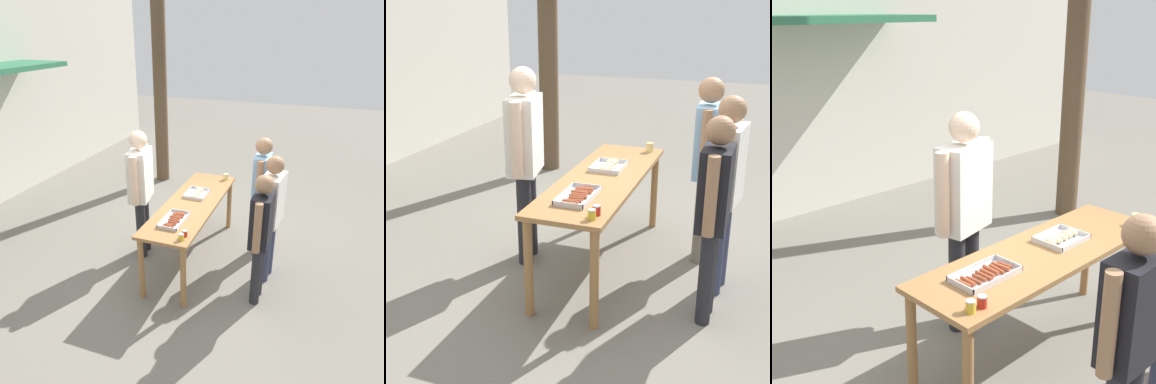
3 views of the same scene
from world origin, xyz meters
TOP-DOWN VIEW (x-y plane):
  - ground_plane at (0.00, 0.00)m, footprint 24.00×24.00m
  - serving_table at (0.00, 0.00)m, footprint 2.15×0.66m
  - food_tray_sausages at (-0.57, 0.02)m, footprint 0.47×0.25m
  - food_tray_buns at (0.26, 0.02)m, footprint 0.37×0.29m
  - condiment_jar_mustard at (-0.94, -0.22)m, footprint 0.06×0.06m
  - condiment_jar_ketchup at (-0.86, -0.23)m, footprint 0.06×0.06m
  - beer_cup at (0.94, -0.21)m, footprint 0.07×0.07m
  - person_server_behind_table at (-0.12, 0.69)m, footprint 0.63×0.33m
  - person_customer_holding_hotdog at (-0.57, -1.02)m, footprint 0.55×0.21m
  - person_customer_with_cup at (0.43, -0.83)m, footprint 0.53×0.22m
  - person_customer_waiting_in_line at (-0.09, -1.06)m, footprint 0.59×0.28m

SIDE VIEW (x-z plane):
  - ground_plane at x=0.00m, z-range 0.00..0.00m
  - serving_table at x=0.00m, z-range 0.31..1.17m
  - food_tray_sausages at x=-0.57m, z-range 0.85..0.89m
  - food_tray_buns at x=0.26m, z-range 0.85..0.91m
  - condiment_jar_mustard at x=-0.94m, z-range 0.85..0.93m
  - condiment_jar_ketchup at x=-0.86m, z-range 0.85..0.93m
  - beer_cup at x=0.94m, z-range 0.86..0.95m
  - person_customer_holding_hotdog at x=-0.57m, z-range 0.16..1.74m
  - person_customer_waiting_in_line at x=-0.09m, z-range 0.16..1.81m
  - person_customer_with_cup at x=0.43m, z-range 0.18..1.89m
  - person_server_behind_table at x=-0.12m, z-range 0.17..1.97m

